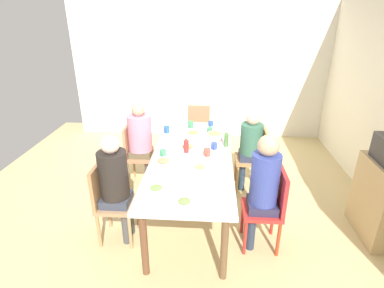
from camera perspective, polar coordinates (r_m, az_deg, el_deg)
The scene contains 29 objects.
ground_plane at distance 4.04m, azimuth -0.00°, elevation -12.00°, with size 6.30×6.30×0.00m, color tan.
wall_left at distance 6.07m, azimuth 1.81°, elevation 13.55°, with size 0.12×5.03×2.60m, color white.
dining_table at distance 3.68m, azimuth -0.00°, elevation -3.17°, with size 2.39×0.95×0.77m.
chair_0 at distance 3.43m, azimuth -15.33°, elevation -9.84°, with size 0.40×0.40×0.90m.
person_0 at distance 3.28m, azimuth -14.25°, elevation -6.63°, with size 0.30×0.30×1.24m.
chair_1 at distance 4.34m, azimuth 11.88°, elevation -2.07°, with size 0.40×0.40×0.90m.
person_1 at distance 4.26m, azimuth 10.86°, elevation 0.09°, with size 0.30×0.30×1.14m.
chair_2 at distance 5.20m, azimuth 1.21°, elevation 2.82°, with size 0.40×0.40×0.90m.
chair_3 at distance 4.43m, azimuth -10.54°, elevation -1.42°, with size 0.40×0.40×0.90m.
person_3 at distance 4.32m, azimuth -9.62°, elevation 1.29°, with size 0.33×0.33×1.23m.
chair_4 at distance 3.31m, azimuth 14.42°, elevation -11.02°, with size 0.40×0.40×0.90m.
person_4 at distance 3.16m, azimuth 13.27°, elevation -7.23°, with size 0.30×0.30×1.29m.
plate_0 at distance 3.84m, azimuth -0.81°, elevation -0.61°, with size 0.25×0.25×0.04m.
plate_1 at distance 3.34m, azimuth 1.47°, elevation -4.48°, with size 0.20×0.20×0.04m.
plate_2 at distance 2.78m, azimuth -1.39°, elevation -10.88°, with size 0.21×0.21×0.04m.
plate_3 at distance 2.99m, azimuth -6.75°, elevation -8.34°, with size 0.21×0.21×0.04m.
plate_4 at distance 4.29m, azimuth 0.26°, elevation 2.07°, with size 0.24×0.24×0.04m.
plate_5 at distance 3.49m, azimuth -5.41°, elevation -3.30°, with size 0.25×0.25×0.04m.
bowl_0 at distance 4.15m, azimuth 4.33°, elevation 1.63°, with size 0.24×0.24×0.08m.
cup_0 at distance 4.61m, azimuth 3.55°, elevation 3.88°, with size 0.11×0.07×0.07m.
cup_1 at distance 3.65m, azimuth -5.52°, elevation -1.63°, with size 0.11×0.08×0.07m.
cup_2 at distance 3.63m, azimuth 2.84°, elevation -1.56°, with size 0.12×0.08×0.09m.
cup_3 at distance 4.34m, azimuth -4.79°, elevation 2.73°, with size 0.11×0.08×0.10m.
cup_4 at distance 4.52m, azimuth -0.23°, elevation 3.68°, with size 0.12×0.08×0.10m.
cup_5 at distance 4.35m, azimuth 3.37°, elevation 2.66°, with size 0.11×0.08×0.07m.
cup_6 at distance 3.82m, azimuth 4.18°, elevation -0.34°, with size 0.11×0.08×0.08m.
cup_7 at distance 3.13m, azimuth 3.53°, elevation -6.08°, with size 0.12×0.08×0.07m.
bottle_0 at distance 3.88m, azimuth 6.48°, elevation 0.91°, with size 0.06×0.06×0.22m.
bottle_1 at distance 3.70m, azimuth -1.09°, elevation -0.25°, with size 0.06×0.06×0.20m.
Camera 1 is at (3.28, 0.23, 2.35)m, focal length 28.35 mm.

